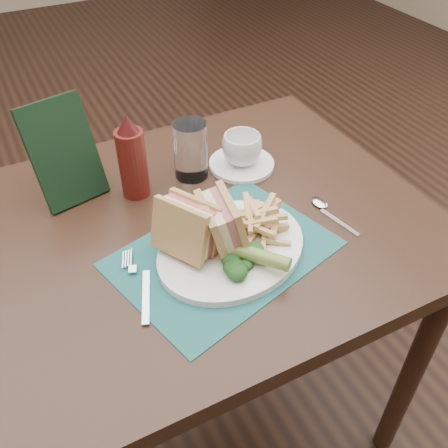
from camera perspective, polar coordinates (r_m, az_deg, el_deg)
name	(u,v)px	position (r m, az deg, el deg)	size (l,w,h in m)	color
floor	(152,295)	(1.88, -8.21, -7.99)	(7.00, 7.00, 0.00)	black
wall_back	(4,12)	(4.92, -23.87, 21.24)	(6.00, 6.00, 0.00)	tan
table_main	(209,331)	(1.29, -1.75, -12.10)	(0.90, 0.75, 0.75)	black
placemat	(223,253)	(0.93, -0.08, -3.38)	(0.39, 0.28, 0.00)	#1A5553
plate	(231,249)	(0.93, 0.84, -2.82)	(0.30, 0.24, 0.01)	white
sandwich_half_a	(179,234)	(0.87, -5.15, -1.10)	(0.06, 0.11, 0.10)	tan
sandwich_half_b	(212,224)	(0.89, -1.42, -0.05)	(0.06, 0.11, 0.10)	tan
kale_garnish	(247,259)	(0.88, 2.64, -4.05)	(0.11, 0.08, 0.03)	#153915
pickle_spear	(257,256)	(0.88, 3.82, -3.63)	(0.03, 0.03, 0.12)	#5B772D
fries_pile	(258,220)	(0.94, 3.88, 0.46)	(0.18, 0.20, 0.05)	tan
fork	(140,283)	(0.88, -9.61, -6.69)	(0.03, 0.17, 0.01)	silver
spoon	(332,214)	(1.04, 12.28, 1.10)	(0.03, 0.15, 0.01)	silver
saucer	(242,164)	(1.16, 2.02, 6.86)	(0.15, 0.15, 0.01)	white
coffee_cup	(242,149)	(1.14, 2.06, 8.55)	(0.09, 0.09, 0.07)	white
drinking_glass	(191,150)	(1.10, -3.84, 8.41)	(0.07, 0.07, 0.13)	white
ketchup_bottle	(132,156)	(1.04, -10.50, 7.62)	(0.06, 0.06, 0.19)	#4E120D
check_presenter	(64,153)	(1.06, -17.84, 7.75)	(0.13, 0.01, 0.22)	black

